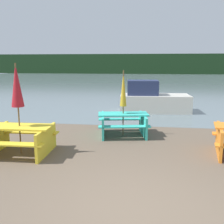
{
  "coord_description": "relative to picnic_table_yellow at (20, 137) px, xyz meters",
  "views": [
    {
      "loc": [
        0.15,
        -3.83,
        2.38
      ],
      "look_at": [
        -0.94,
        4.08,
        0.85
      ],
      "focal_mm": 42.0,
      "sensor_mm": 36.0,
      "label": 1
    }
  ],
  "objects": [
    {
      "name": "ground_plane",
      "position": [
        3.13,
        -2.38,
        -0.45
      ],
      "size": [
        60.0,
        60.0,
        0.0
      ],
      "primitive_type": "plane",
      "color": "brown"
    },
    {
      "name": "water",
      "position": [
        3.13,
        28.4,
        -0.45
      ],
      "size": [
        60.0,
        50.0,
        0.0
      ],
      "color": "slate",
      "rests_on": "ground_plane"
    },
    {
      "name": "far_treeline",
      "position": [
        3.13,
        48.4,
        1.55
      ],
      "size": [
        80.0,
        1.6,
        4.0
      ],
      "color": "#193319",
      "rests_on": "water"
    },
    {
      "name": "picnic_table_yellow",
      "position": [
        0.0,
        0.0,
        0.0
      ],
      "size": [
        1.72,
        1.43,
        0.75
      ],
      "rotation": [
        0.0,
        0.0,
        0.03
      ],
      "color": "yellow",
      "rests_on": "ground_plane"
    },
    {
      "name": "picnic_table_teal",
      "position": [
        2.5,
        2.15,
        -0.01
      ],
      "size": [
        1.83,
        1.64,
        0.73
      ],
      "rotation": [
        0.0,
        0.0,
        0.18
      ],
      "color": "#33B7A8",
      "rests_on": "ground_plane"
    },
    {
      "name": "umbrella_crimson",
      "position": [
        -0.0,
        0.0,
        1.34
      ],
      "size": [
        0.32,
        0.32,
        2.36
      ],
      "color": "brown",
      "rests_on": "ground_plane"
    },
    {
      "name": "umbrella_gold",
      "position": [
        2.5,
        2.15,
        1.07
      ],
      "size": [
        0.21,
        0.21,
        2.12
      ],
      "color": "brown",
      "rests_on": "ground_plane"
    },
    {
      "name": "boat",
      "position": [
        3.5,
        6.57,
        0.11
      ],
      "size": [
        3.41,
        1.72,
        1.51
      ],
      "rotation": [
        0.0,
        0.0,
        0.07
      ],
      "color": "beige",
      "rests_on": "water"
    }
  ]
}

